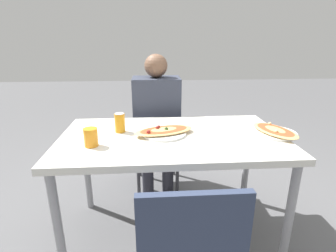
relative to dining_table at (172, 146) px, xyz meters
name	(u,v)px	position (x,y,z in m)	size (l,w,h in m)	color
ground_plane	(172,231)	(0.00, 0.00, -0.67)	(14.00, 14.00, 0.00)	#59595B
dining_table	(172,146)	(0.00, 0.00, 0.00)	(1.40, 0.80, 0.74)	silver
chair_far_seated	(157,132)	(-0.08, 0.73, -0.17)	(0.40, 0.40, 0.87)	#2D3851
person_seated	(157,114)	(-0.08, 0.62, 0.04)	(0.39, 0.28, 1.21)	#2D2D38
pizza_main	(164,131)	(-0.05, 0.03, 0.09)	(0.42, 0.29, 0.05)	white
soda_can	(120,123)	(-0.33, 0.09, 0.13)	(0.07, 0.07, 0.12)	orange
drink_glass	(91,137)	(-0.47, -0.14, 0.12)	(0.08, 0.08, 0.11)	orange
pizza_second	(275,131)	(0.66, -0.02, 0.09)	(0.28, 0.38, 0.05)	white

